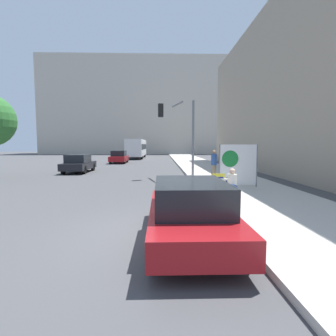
# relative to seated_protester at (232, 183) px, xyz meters

# --- Properties ---
(ground_plane) EXTENTS (160.00, 160.00, 0.00)m
(ground_plane) POSITION_rel_seated_protester_xyz_m (-2.77, -3.23, -0.77)
(ground_plane) COLOR #444447
(sidewalk_curb) EXTENTS (4.46, 90.00, 0.16)m
(sidewalk_curb) POSITION_rel_seated_protester_xyz_m (1.39, 11.77, -0.69)
(sidewalk_curb) COLOR #B7B2A8
(sidewalk_curb) RESTS_ON ground_plane
(building_backdrop_far) EXTENTS (52.00, 12.00, 22.60)m
(building_backdrop_far) POSITION_rel_seated_protester_xyz_m (-4.77, 57.01, 10.53)
(building_backdrop_far) COLOR #BCB2A3
(building_backdrop_far) RESTS_ON ground_plane
(building_backdrop_right) EXTENTS (10.00, 32.00, 12.72)m
(building_backdrop_right) POSITION_rel_seated_protester_xyz_m (10.23, 10.95, 5.59)
(building_backdrop_right) COLOR gray
(building_backdrop_right) RESTS_ON ground_plane
(seated_protester) EXTENTS (0.96, 0.77, 1.17)m
(seated_protester) POSITION_rel_seated_protester_xyz_m (0.00, 0.00, 0.00)
(seated_protester) COLOR #474C56
(seated_protester) RESTS_ON sidewalk_curb
(pedestrian_behind) EXTENTS (0.34, 0.34, 1.72)m
(pedestrian_behind) POSITION_rel_seated_protester_xyz_m (0.52, 5.88, 0.26)
(pedestrian_behind) COLOR #756651
(pedestrian_behind) RESTS_ON sidewalk_curb
(protest_banner) EXTENTS (1.88, 0.06, 2.06)m
(protest_banner) POSITION_rel_seated_protester_xyz_m (1.08, 2.92, 0.47)
(protest_banner) COLOR slate
(protest_banner) RESTS_ON sidewalk_curb
(traffic_light_pole) EXTENTS (2.42, 2.18, 4.96)m
(traffic_light_pole) POSITION_rel_seated_protester_xyz_m (-1.36, 7.71, 2.72)
(traffic_light_pole) COLOR slate
(traffic_light_pole) RESTS_ON sidewalk_curb
(parked_car_curbside) EXTENTS (1.80, 4.40, 1.39)m
(parked_car_curbside) POSITION_rel_seated_protester_xyz_m (-1.99, -3.73, -0.07)
(parked_car_curbside) COLOR maroon
(parked_car_curbside) RESTS_ON ground_plane
(car_on_road_nearest) EXTENTS (1.78, 4.18, 1.43)m
(car_on_road_nearest) POSITION_rel_seated_protester_xyz_m (-9.21, 11.46, -0.06)
(car_on_road_nearest) COLOR black
(car_on_road_nearest) RESTS_ON ground_plane
(car_on_road_midblock) EXTENTS (1.84, 4.17, 1.50)m
(car_on_road_midblock) POSITION_rel_seated_protester_xyz_m (-7.65, 21.96, -0.03)
(car_on_road_midblock) COLOR maroon
(car_on_road_midblock) RESTS_ON ground_plane
(city_bus_on_road) EXTENTS (2.49, 12.26, 3.05)m
(city_bus_on_road) POSITION_rel_seated_protester_xyz_m (-6.63, 34.18, 0.99)
(city_bus_on_road) COLOR silver
(city_bus_on_road) RESTS_ON ground_plane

